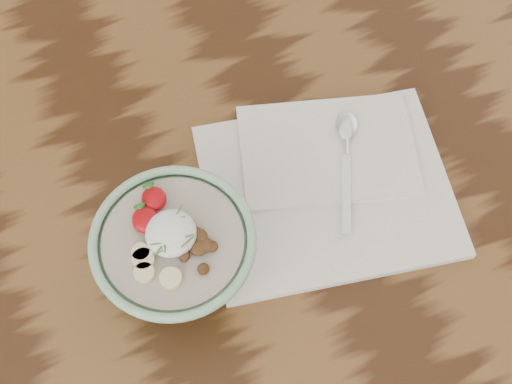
{
  "coord_description": "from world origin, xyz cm",
  "views": [
    {
      "loc": [
        -1.55,
        -31.39,
        151.5
      ],
      "look_at": [
        11.84,
        -1.31,
        85.3
      ],
      "focal_mm": 50.0,
      "sensor_mm": 36.0,
      "label": 1
    }
  ],
  "objects": [
    {
      "name": "napkin",
      "position": [
        22.14,
        0.8,
        75.74
      ],
      "size": [
        33.15,
        29.04,
        1.78
      ],
      "rotation": [
        0.0,
        0.0,
        -0.21
      ],
      "color": "white",
      "rests_on": "table"
    },
    {
      "name": "spoon",
      "position": [
        26.26,
        4.13,
        77.14
      ],
      "size": [
        9.2,
        15.53,
        0.86
      ],
      "rotation": [
        0.0,
        0.0,
        -0.47
      ],
      "color": "silver",
      "rests_on": "napkin"
    },
    {
      "name": "table",
      "position": [
        0.0,
        0.0,
        65.7
      ],
      "size": [
        160.0,
        90.0,
        75.0
      ],
      "color": "#341C0D",
      "rests_on": "ground"
    },
    {
      "name": "breakfast_bowl",
      "position": [
        2.0,
        -2.45,
        80.86
      ],
      "size": [
        17.25,
        17.25,
        11.75
      ],
      "rotation": [
        0.0,
        0.0,
        0.37
      ],
      "color": "#8CBC97",
      "rests_on": "table"
    }
  ]
}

